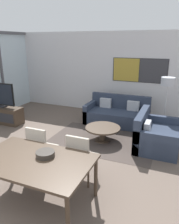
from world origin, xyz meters
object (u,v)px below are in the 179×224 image
object	(u,v)px
coffee_table	(103,130)
dining_table	(34,163)
fruit_bowl	(45,154)
sofa_main	(118,114)
dining_chair_centre	(80,156)
dining_chair_left	(40,147)
tv_console	(2,115)
sofa_side	(154,136)
floor_lamp	(168,85)

from	to	relation	value
coffee_table	dining_table	distance (m)	2.60
fruit_bowl	sofa_main	bearing A→B (deg)	88.22
dining_chair_centre	dining_chair_left	bearing A→B (deg)	178.24
dining_chair_centre	dining_table	bearing A→B (deg)	-119.94
tv_console	sofa_main	size ratio (longest dim) A/B	0.74
coffee_table	fruit_bowl	distance (m)	2.46
coffee_table	dining_chair_left	world-z (taller)	dining_chair_left
tv_console	dining_table	size ratio (longest dim) A/B	0.79
tv_console	dining_chair_centre	size ratio (longest dim) A/B	1.49
tv_console	sofa_main	world-z (taller)	sofa_main
dining_table	dining_chair_centre	world-z (taller)	dining_chair_centre
coffee_table	dining_chair_centre	distance (m)	1.83
tv_console	dining_table	world-z (taller)	dining_table
sofa_side	coffee_table	bearing A→B (deg)	97.69
dining_table	floor_lamp	distance (m)	4.21
sofa_main	dining_chair_left	size ratio (longest dim) A/B	2.02
coffee_table	fruit_bowl	bearing A→B (deg)	-92.82
coffee_table	dining_chair_left	bearing A→B (deg)	-110.47
tv_console	floor_lamp	xyz separation A→B (m)	(4.79, 1.23, 1.07)
sofa_side	tv_console	bearing A→B (deg)	91.41
fruit_bowl	floor_lamp	world-z (taller)	floor_lamp
dining_chair_left	sofa_side	bearing A→B (deg)	45.34
coffee_table	dining_chair_centre	size ratio (longest dim) A/B	0.95
sofa_main	dining_chair_centre	world-z (taller)	dining_chair_centre
tv_console	dining_chair_centre	xyz separation A→B (m)	(3.60, -1.86, 0.27)
floor_lamp	fruit_bowl	bearing A→B (deg)	-112.30
dining_chair_centre	sofa_main	bearing A→B (deg)	93.60
tv_console	coffee_table	world-z (taller)	tv_console
dining_table	dining_chair_centre	distance (m)	0.88
sofa_main	floor_lamp	size ratio (longest dim) A/B	1.23
sofa_main	dining_table	size ratio (longest dim) A/B	1.07
sofa_main	sofa_side	xyz separation A→B (m)	(1.26, -1.24, -0.00)
dining_table	fruit_bowl	size ratio (longest dim) A/B	6.02
sofa_side	coffee_table	size ratio (longest dim) A/B	1.51
dining_chair_centre	fruit_bowl	bearing A→B (deg)	-118.12
sofa_side	fruit_bowl	xyz separation A→B (m)	(-1.38, -2.57, 0.53)
sofa_main	fruit_bowl	world-z (taller)	sofa_main
coffee_table	dining_chair_left	distance (m)	1.91
fruit_bowl	floor_lamp	xyz separation A→B (m)	(1.51, 3.68, 0.52)
coffee_table	fruit_bowl	size ratio (longest dim) A/B	3.05
sofa_side	dining_chair_centre	size ratio (longest dim) A/B	1.44
dining_table	floor_lamp	bearing A→B (deg)	67.06
floor_lamp	coffee_table	bearing A→B (deg)	-137.39
sofa_main	floor_lamp	bearing A→B (deg)	-5.38
tv_console	coffee_table	xyz separation A→B (m)	(3.40, -0.05, 0.02)
dining_chair_centre	fruit_bowl	world-z (taller)	dining_chair_centre
sofa_side	floor_lamp	bearing A→B (deg)	-6.77
dining_chair_left	floor_lamp	size ratio (longest dim) A/B	0.61
sofa_main	dining_chair_left	xyz separation A→B (m)	(-0.66, -3.19, 0.25)
sofa_main	fruit_bowl	bearing A→B (deg)	-91.78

